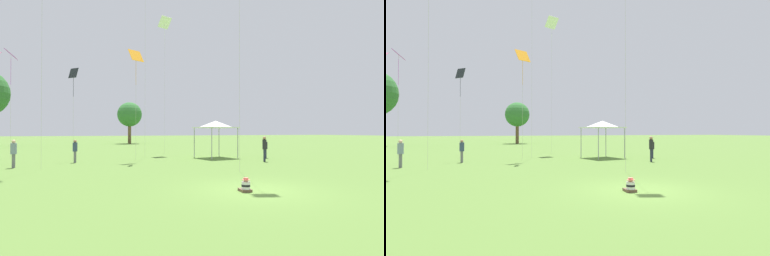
% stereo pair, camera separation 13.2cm
% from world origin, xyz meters
% --- Properties ---
extents(ground_plane, '(300.00, 300.00, 0.00)m').
position_xyz_m(ground_plane, '(0.00, 0.00, 0.00)').
color(ground_plane, '#567A33').
extents(seated_toddler, '(0.45, 0.53, 0.53)m').
position_xyz_m(seated_toddler, '(-0.49, -0.14, 0.21)').
color(seated_toddler, brown).
rests_on(seated_toddler, ground).
extents(person_standing_0, '(0.48, 0.48, 1.54)m').
position_xyz_m(person_standing_0, '(8.23, 11.31, 0.91)').
color(person_standing_0, '#282D42').
rests_on(person_standing_0, ground).
extents(person_standing_1, '(0.41, 0.41, 1.85)m').
position_xyz_m(person_standing_1, '(6.54, 8.96, 1.14)').
color(person_standing_1, '#282D42').
rests_on(person_standing_1, ground).
extents(person_standing_2, '(0.43, 0.43, 1.63)m').
position_xyz_m(person_standing_2, '(-6.45, 13.07, 0.97)').
color(person_standing_2, slate).
rests_on(person_standing_2, ground).
extents(person_standing_3, '(0.40, 0.40, 1.70)m').
position_xyz_m(person_standing_3, '(-9.90, 11.09, 1.02)').
color(person_standing_3, slate).
rests_on(person_standing_3, ground).
extents(canopy_tent, '(3.37, 3.37, 3.10)m').
position_xyz_m(canopy_tent, '(4.54, 13.09, 2.78)').
color(canopy_tent, white).
rests_on(canopy_tent, ground).
extents(kite_3, '(0.87, 1.11, 8.98)m').
position_xyz_m(kite_3, '(-11.50, 18.70, 8.39)').
color(kite_3, '#B738C6').
rests_on(kite_3, ground).
extents(kite_4, '(1.24, 1.00, 8.49)m').
position_xyz_m(kite_4, '(-2.14, 13.19, 7.82)').
color(kite_4, orange).
rests_on(kite_4, ground).
extents(kite_6, '(1.42, 1.16, 13.68)m').
position_xyz_m(kite_6, '(1.84, 19.35, 12.85)').
color(kite_6, white).
rests_on(kite_6, ground).
extents(kite_7, '(0.75, 0.77, 7.05)m').
position_xyz_m(kite_7, '(-6.61, 14.76, 6.43)').
color(kite_7, '#1E2328').
rests_on(kite_7, ground).
extents(distant_tree_1, '(4.47, 4.47, 7.59)m').
position_xyz_m(distant_tree_1, '(2.48, 45.72, 5.30)').
color(distant_tree_1, brown).
rests_on(distant_tree_1, ground).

